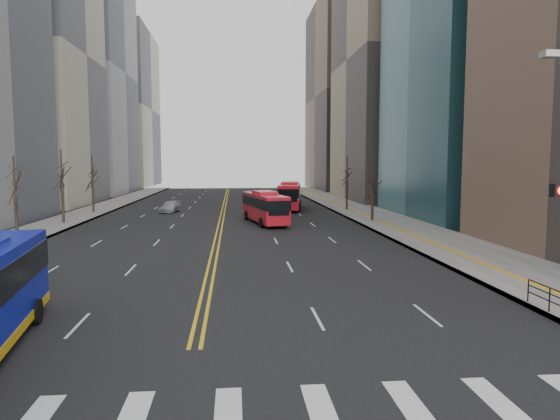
% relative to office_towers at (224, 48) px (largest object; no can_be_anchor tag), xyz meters
% --- Properties ---
extents(sidewalk_right, '(7.00, 130.00, 0.15)m').
position_rel_office_towers_xyz_m(sidewalk_right, '(17.38, -23.51, -23.85)').
color(sidewalk_right, gray).
rests_on(sidewalk_right, ground).
extents(sidewalk_left, '(5.00, 130.00, 0.15)m').
position_rel_office_towers_xyz_m(sidewalk_left, '(-16.62, -23.51, -23.85)').
color(sidewalk_left, gray).
rests_on(sidewalk_left, ground).
extents(centerline, '(0.55, 100.00, 0.01)m').
position_rel_office_towers_xyz_m(centerline, '(-0.12, -13.51, -23.92)').
color(centerline, gold).
rests_on(centerline, ground).
extents(office_towers, '(83.00, 134.00, 58.00)m').
position_rel_office_towers_xyz_m(office_towers, '(0.00, 0.00, 0.00)').
color(office_towers, gray).
rests_on(office_towers, ground).
extents(street_trees, '(35.20, 47.20, 7.60)m').
position_rel_office_towers_xyz_m(street_trees, '(-7.30, -33.95, -19.05)').
color(street_trees, '#2C231B').
rests_on(street_trees, ground).
extents(red_bus_near, '(4.38, 10.72, 3.33)m').
position_rel_office_towers_xyz_m(red_bus_near, '(4.41, -28.98, -22.07)').
color(red_bus_near, red).
rests_on(red_bus_near, ground).
extents(red_bus_far, '(4.40, 11.93, 3.68)m').
position_rel_office_towers_xyz_m(red_bus_far, '(8.71, -13.84, -21.88)').
color(red_bus_far, red).
rests_on(red_bus_far, ground).
extents(car_dark_mid, '(1.79, 4.26, 1.44)m').
position_rel_office_towers_xyz_m(car_dark_mid, '(6.46, -13.69, -23.20)').
color(car_dark_mid, black).
rests_on(car_dark_mid, ground).
extents(car_silver, '(2.56, 4.85, 1.34)m').
position_rel_office_towers_xyz_m(car_silver, '(-6.74, -16.51, -23.25)').
color(car_silver, '#9B9BA0').
rests_on(car_silver, ground).
extents(car_dark_far, '(2.88, 4.29, 1.09)m').
position_rel_office_towers_xyz_m(car_dark_far, '(10.47, 11.34, -23.38)').
color(car_dark_far, black).
rests_on(car_dark_far, ground).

